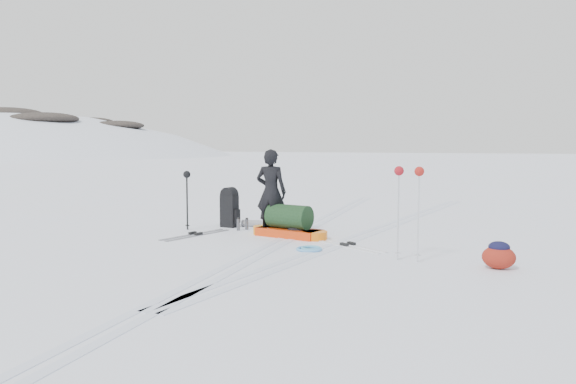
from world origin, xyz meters
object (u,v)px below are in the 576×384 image
object	(u,v)px
pulk_sled	(289,224)
ski_poles_black	(187,182)
skier	(271,192)
expedition_rucksack	(233,209)

from	to	relation	value
pulk_sled	ski_poles_black	distance (m)	2.55
skier	expedition_rucksack	xyz separation A→B (m)	(-1.24, 0.63, -0.47)
pulk_sled	ski_poles_black	xyz separation A→B (m)	(-2.42, 0.01, 0.81)
pulk_sled	ski_poles_black	bearing A→B (deg)	-168.64
skier	ski_poles_black	distance (m)	1.98
expedition_rucksack	ski_poles_black	xyz separation A→B (m)	(-0.73, -0.74, 0.64)
pulk_sled	skier	bearing A→B (deg)	177.17
skier	pulk_sled	world-z (taller)	skier
pulk_sled	expedition_rucksack	distance (m)	1.86
skier	expedition_rucksack	bearing A→B (deg)	-29.16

